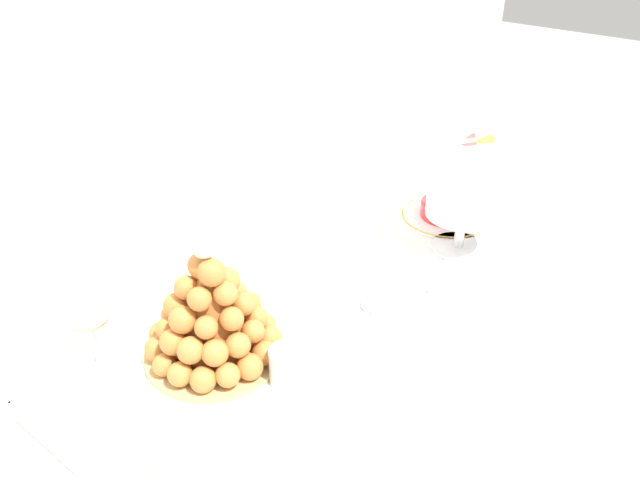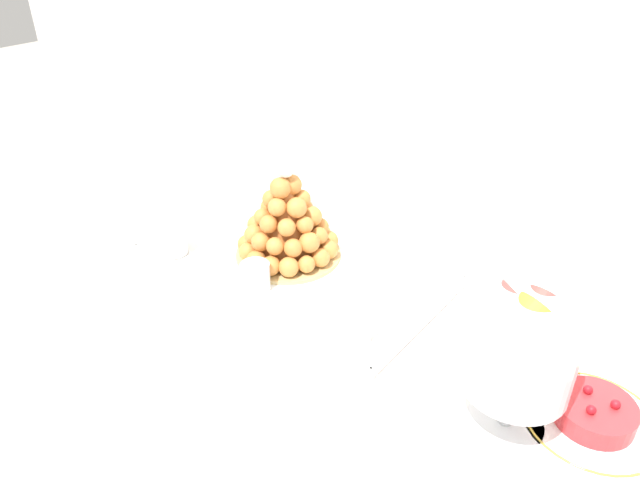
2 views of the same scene
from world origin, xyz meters
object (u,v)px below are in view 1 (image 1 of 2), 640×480
Objects in this scene: croquembouche at (211,314)px; fruit_tart_plate at (446,212)px; macaron_goblet at (467,179)px; dessert_cup_mid_left at (288,366)px; serving_tray at (243,350)px; dessert_cup_left at (176,469)px; wine_glass at (86,306)px; dessert_cup_centre at (376,293)px.

croquembouche reaches higher than fruit_tart_plate.
macaron_goblet is at bearing -14.79° from croquembouche.
dessert_cup_mid_left is (0.03, -0.13, -0.05)m from croquembouche.
macaron_goblet is 1.26× the size of fruit_tart_plate.
dessert_cup_left is (-0.23, -0.12, 0.03)m from serving_tray.
fruit_tart_plate is at bearing -5.30° from croquembouche.
fruit_tart_plate is at bearing -3.27° from serving_tray.
croquembouche is at bearing 102.71° from dessert_cup_mid_left.
dessert_cup_mid_left is at bearing -93.68° from serving_tray.
fruit_tart_plate is 1.25× the size of wine_glass.
dessert_cup_mid_left is at bearing -173.59° from fruit_tart_plate.
croquembouche is 0.57m from macaron_goblet.
serving_tray is 10.65× the size of dessert_cup_left.
croquembouche is 3.77× the size of dessert_cup_centre.
dessert_cup_left is 0.75m from macaron_goblet.
dessert_cup_centre is at bearing -23.76° from serving_tray.
dessert_cup_mid_left is 0.97× the size of dessert_cup_centre.
macaron_goblet is 1.58× the size of wine_glass.
macaron_goblet is (0.54, -0.14, 0.07)m from croquembouche.
wine_glass reaches higher than serving_tray.
wine_glass reaches higher than dessert_cup_mid_left.
croquembouche is 3.84× the size of dessert_cup_left.
serving_tray is 0.25m from wine_glass.
dessert_cup_mid_left is 0.35× the size of wine_glass.
macaron_goblet reaches higher than dessert_cup_left.
dessert_cup_centre reaches higher than dessert_cup_left.
fruit_tart_plate is (0.10, 0.08, -0.14)m from macaron_goblet.
serving_tray is 0.11m from dessert_cup_mid_left.
wine_glass reaches higher than dessert_cup_left.
macaron_goblet is at bearing -3.55° from dessert_cup_centre.
croquembouche is 0.86× the size of macaron_goblet.
dessert_cup_centre is 0.48m from wine_glass.
macaron_goblet reaches higher than fruit_tart_plate.
dessert_cup_mid_left is 0.24m from dessert_cup_centre.
dessert_cup_mid_left is at bearing -77.29° from croquembouche.
dessert_cup_left is at bearing -174.39° from fruit_tart_plate.
wine_glass is (-0.13, 0.13, 0.03)m from croquembouche.
wine_glass is (-0.16, 0.26, 0.08)m from dessert_cup_mid_left.
dessert_cup_left is 1.02× the size of dessert_cup_mid_left.
serving_tray is 0.26m from dessert_cup_left.
dessert_cup_mid_left is 0.62m from fruit_tart_plate.
serving_tray is 0.09m from croquembouche.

